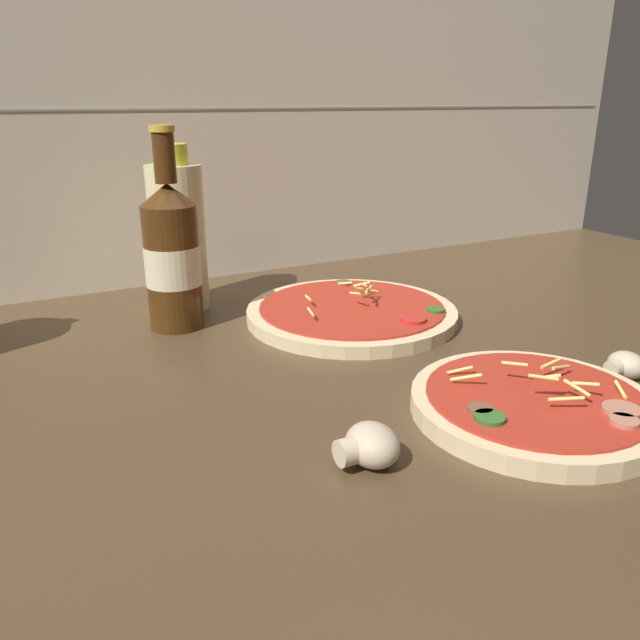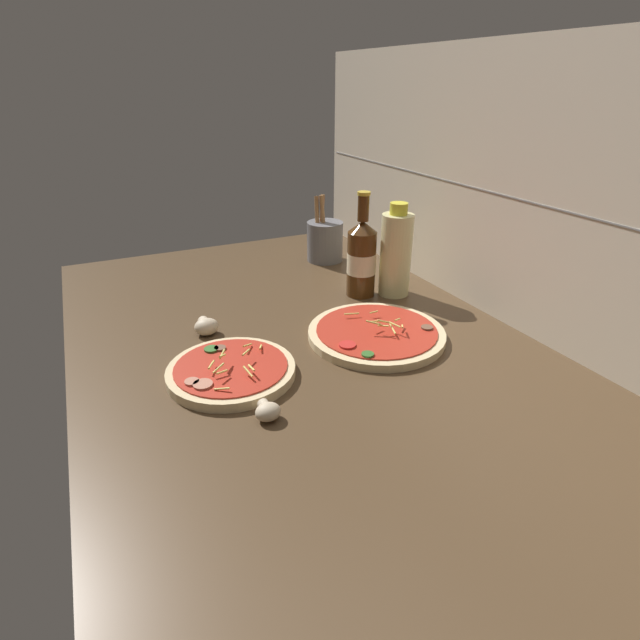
{
  "view_description": "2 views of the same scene",
  "coord_description": "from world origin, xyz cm",
  "px_view_note": "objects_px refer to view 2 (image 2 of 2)",
  "views": [
    {
      "loc": [
        -43.75,
        -55.12,
        31.58
      ],
      "look_at": [
        -10.41,
        7.61,
        6.27
      ],
      "focal_mm": 35.0,
      "sensor_mm": 36.0,
      "label": 1
    },
    {
      "loc": [
        78.33,
        -36.39,
        52.15
      ],
      "look_at": [
        -5.51,
        3.82,
        7.23
      ],
      "focal_mm": 28.0,
      "sensor_mm": 36.0,
      "label": 2
    }
  ],
  "objects_px": {
    "pizza_far": "(376,333)",
    "mushroom_right": "(206,326)",
    "utensil_crock": "(325,240)",
    "beer_bottle": "(362,258)",
    "pizza_near": "(231,370)",
    "oil_bottle": "(396,253)",
    "mushroom_left": "(268,411)"
  },
  "relations": [
    {
      "from": "mushroom_right",
      "to": "utensil_crock",
      "type": "distance_m",
      "value": 0.56
    },
    {
      "from": "oil_bottle",
      "to": "mushroom_left",
      "type": "height_order",
      "value": "oil_bottle"
    },
    {
      "from": "mushroom_right",
      "to": "utensil_crock",
      "type": "height_order",
      "value": "utensil_crock"
    },
    {
      "from": "oil_bottle",
      "to": "utensil_crock",
      "type": "height_order",
      "value": "oil_bottle"
    },
    {
      "from": "mushroom_left",
      "to": "utensil_crock",
      "type": "relative_size",
      "value": 0.23
    },
    {
      "from": "pizza_far",
      "to": "oil_bottle",
      "type": "relative_size",
      "value": 1.25
    },
    {
      "from": "pizza_near",
      "to": "mushroom_right",
      "type": "relative_size",
      "value": 4.36
    },
    {
      "from": "mushroom_left",
      "to": "mushroom_right",
      "type": "xyz_separation_m",
      "value": [
        -0.34,
        -0.01,
        0.0
      ]
    },
    {
      "from": "oil_bottle",
      "to": "mushroom_right",
      "type": "bearing_deg",
      "value": -88.04
    },
    {
      "from": "mushroom_left",
      "to": "pizza_near",
      "type": "bearing_deg",
      "value": -174.15
    },
    {
      "from": "utensil_crock",
      "to": "mushroom_right",
      "type": "bearing_deg",
      "value": -53.56
    },
    {
      "from": "pizza_far",
      "to": "utensil_crock",
      "type": "distance_m",
      "value": 0.52
    },
    {
      "from": "oil_bottle",
      "to": "utensil_crock",
      "type": "bearing_deg",
      "value": -172.14
    },
    {
      "from": "utensil_crock",
      "to": "beer_bottle",
      "type": "bearing_deg",
      "value": -7.4
    },
    {
      "from": "mushroom_right",
      "to": "pizza_far",
      "type": "bearing_deg",
      "value": 61.55
    },
    {
      "from": "mushroom_left",
      "to": "utensil_crock",
      "type": "height_order",
      "value": "utensil_crock"
    },
    {
      "from": "mushroom_left",
      "to": "utensil_crock",
      "type": "bearing_deg",
      "value": 147.25
    },
    {
      "from": "pizza_near",
      "to": "pizza_far",
      "type": "relative_size",
      "value": 0.82
    },
    {
      "from": "pizza_far",
      "to": "oil_bottle",
      "type": "distance_m",
      "value": 0.27
    },
    {
      "from": "oil_bottle",
      "to": "mushroom_left",
      "type": "xyz_separation_m",
      "value": [
        0.36,
        -0.47,
        -0.09
      ]
    },
    {
      "from": "pizza_near",
      "to": "mushroom_left",
      "type": "height_order",
      "value": "pizza_near"
    },
    {
      "from": "beer_bottle",
      "to": "utensil_crock",
      "type": "relative_size",
      "value": 1.33
    },
    {
      "from": "oil_bottle",
      "to": "pizza_far",
      "type": "bearing_deg",
      "value": -41.25
    },
    {
      "from": "pizza_far",
      "to": "mushroom_right",
      "type": "bearing_deg",
      "value": -118.45
    },
    {
      "from": "beer_bottle",
      "to": "mushroom_right",
      "type": "height_order",
      "value": "beer_bottle"
    },
    {
      "from": "beer_bottle",
      "to": "utensil_crock",
      "type": "distance_m",
      "value": 0.29
    },
    {
      "from": "beer_bottle",
      "to": "mushroom_left",
      "type": "height_order",
      "value": "beer_bottle"
    },
    {
      "from": "pizza_near",
      "to": "utensil_crock",
      "type": "distance_m",
      "value": 0.68
    },
    {
      "from": "pizza_near",
      "to": "mushroom_left",
      "type": "xyz_separation_m",
      "value": [
        0.15,
        0.02,
        0.0
      ]
    },
    {
      "from": "oil_bottle",
      "to": "mushroom_right",
      "type": "relative_size",
      "value": 4.28
    },
    {
      "from": "oil_bottle",
      "to": "beer_bottle",
      "type": "bearing_deg",
      "value": -111.14
    },
    {
      "from": "oil_bottle",
      "to": "mushroom_right",
      "type": "height_order",
      "value": "oil_bottle"
    }
  ]
}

